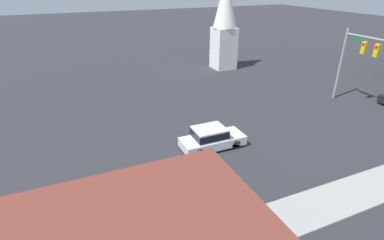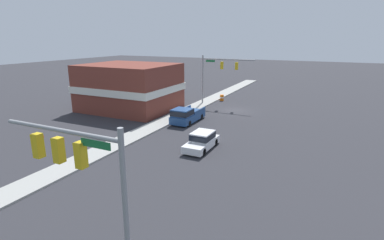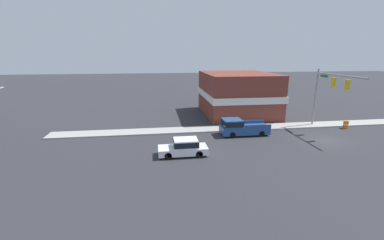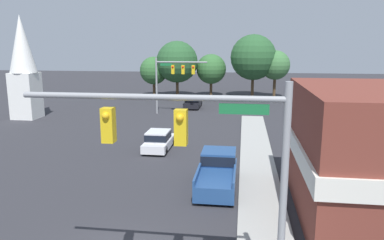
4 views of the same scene
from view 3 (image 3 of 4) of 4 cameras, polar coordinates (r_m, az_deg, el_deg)
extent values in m
plane|color=#2D2D33|center=(30.97, 27.35, -4.06)|extent=(200.00, 200.00, 0.00)
cube|color=#9E9E99|center=(35.51, 22.16, -1.13)|extent=(2.40, 60.00, 0.14)
cylinder|color=gray|center=(36.10, 25.70, 4.49)|extent=(0.22, 0.22, 7.20)
cylinder|color=gray|center=(32.63, 30.04, 8.57)|extent=(7.77, 0.18, 0.18)
cube|color=gold|center=(33.41, 28.93, 7.30)|extent=(0.36, 0.36, 1.05)
sphere|color=yellow|center=(33.50, 29.27, 7.82)|extent=(0.22, 0.22, 0.22)
cube|color=gold|center=(31.69, 31.26, 6.70)|extent=(0.36, 0.36, 1.05)
sphere|color=yellow|center=(31.79, 31.62, 7.25)|extent=(0.22, 0.22, 0.22)
cube|color=#196B38|center=(34.80, 27.30, 8.67)|extent=(1.40, 0.04, 0.30)
cylinder|color=black|center=(22.78, -5.32, -7.94)|extent=(0.22, 0.66, 0.66)
cylinder|color=black|center=(24.26, -5.52, -6.50)|extent=(0.22, 0.66, 0.66)
cylinder|color=black|center=(23.05, 1.61, -7.60)|extent=(0.22, 0.66, 0.66)
cylinder|color=black|center=(24.52, 0.98, -6.20)|extent=(0.22, 0.66, 0.66)
cube|color=silver|center=(23.55, -2.05, -6.68)|extent=(1.82, 4.46, 0.62)
cube|color=silver|center=(23.34, -1.41, -5.10)|extent=(1.67, 2.14, 0.73)
cube|color=black|center=(23.34, -1.41, -5.10)|extent=(1.69, 2.22, 0.51)
cylinder|color=black|center=(28.64, 8.98, -3.29)|extent=(0.22, 0.66, 0.66)
cylinder|color=black|center=(30.40, 7.93, -2.19)|extent=(0.22, 0.66, 0.66)
cylinder|color=black|center=(29.77, 15.18, -2.93)|extent=(0.22, 0.66, 0.66)
cylinder|color=black|center=(31.47, 13.83, -1.90)|extent=(0.22, 0.66, 0.66)
cube|color=navy|center=(29.95, 11.55, -2.06)|extent=(2.14, 5.42, 0.85)
cube|color=navy|center=(29.26, 8.90, -0.62)|extent=(2.03, 2.06, 0.83)
cube|color=black|center=(29.26, 8.90, -0.62)|extent=(2.06, 2.14, 0.58)
cube|color=navy|center=(29.29, 14.43, -1.38)|extent=(0.12, 3.06, 0.35)
cube|color=navy|center=(31.10, 13.04, -0.37)|extent=(0.12, 3.06, 0.35)
cylinder|color=orange|center=(37.10, 30.99, -0.87)|extent=(0.60, 0.60, 0.96)
cylinder|color=white|center=(37.09, 31.00, -0.80)|extent=(0.62, 0.62, 0.17)
cube|color=brown|center=(39.49, 10.00, 5.74)|extent=(11.89, 9.79, 6.23)
cube|color=silver|center=(39.50, 10.00, 5.65)|extent=(12.19, 10.09, 0.90)
camera|label=1|loc=(39.38, 8.22, 16.91)|focal=28.00mm
camera|label=2|loc=(23.86, -70.02, 6.66)|focal=28.00mm
camera|label=4|loc=(41.56, 39.63, 10.15)|focal=35.00mm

